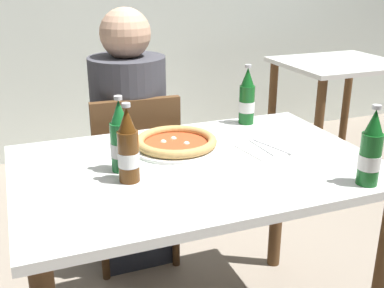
{
  "coord_description": "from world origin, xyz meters",
  "views": [
    {
      "loc": [
        -0.55,
        -1.36,
        1.37
      ],
      "look_at": [
        0.0,
        0.05,
        0.8
      ],
      "focal_mm": 44.41,
      "sensor_mm": 36.0,
      "label": 1
    }
  ],
  "objects_px": {
    "diner_seated": "(131,146)",
    "beer_bottle_center": "(371,152)",
    "beer_bottle_left": "(120,140)",
    "pizza_margherita_near": "(176,143)",
    "dining_table_background": "(337,84)",
    "beer_bottle_right": "(247,99)",
    "napkin_with_cutlery": "(267,148)",
    "beer_bottle_extra": "(128,149)",
    "dining_table_main": "(197,194)",
    "chair_behind_table": "(134,171)"
  },
  "relations": [
    {
      "from": "beer_bottle_left",
      "to": "napkin_with_cutlery",
      "type": "bearing_deg",
      "value": 0.15
    },
    {
      "from": "dining_table_main",
      "to": "beer_bottle_extra",
      "type": "relative_size",
      "value": 4.86
    },
    {
      "from": "beer_bottle_left",
      "to": "dining_table_background",
      "type": "bearing_deg",
      "value": 35.05
    },
    {
      "from": "beer_bottle_right",
      "to": "beer_bottle_center",
      "type": "bearing_deg",
      "value": -84.25
    },
    {
      "from": "beer_bottle_left",
      "to": "napkin_with_cutlery",
      "type": "distance_m",
      "value": 0.54
    },
    {
      "from": "dining_table_main",
      "to": "pizza_margherita_near",
      "type": "bearing_deg",
      "value": 98.06
    },
    {
      "from": "beer_bottle_center",
      "to": "napkin_with_cutlery",
      "type": "distance_m",
      "value": 0.41
    },
    {
      "from": "beer_bottle_left",
      "to": "beer_bottle_center",
      "type": "bearing_deg",
      "value": -28.91
    },
    {
      "from": "dining_table_main",
      "to": "beer_bottle_center",
      "type": "bearing_deg",
      "value": -38.84
    },
    {
      "from": "dining_table_background",
      "to": "diner_seated",
      "type": "bearing_deg",
      "value": -158.21
    },
    {
      "from": "beer_bottle_center",
      "to": "napkin_with_cutlery",
      "type": "relative_size",
      "value": 1.22
    },
    {
      "from": "dining_table_main",
      "to": "pizza_margherita_near",
      "type": "height_order",
      "value": "pizza_margherita_near"
    },
    {
      "from": "dining_table_background",
      "to": "beer_bottle_left",
      "type": "bearing_deg",
      "value": -144.95
    },
    {
      "from": "beer_bottle_right",
      "to": "napkin_with_cutlery",
      "type": "height_order",
      "value": "beer_bottle_right"
    },
    {
      "from": "diner_seated",
      "to": "beer_bottle_right",
      "type": "xyz_separation_m",
      "value": [
        0.42,
        -0.33,
        0.27
      ]
    },
    {
      "from": "diner_seated",
      "to": "beer_bottle_left",
      "type": "distance_m",
      "value": 0.71
    },
    {
      "from": "chair_behind_table",
      "to": "dining_table_background",
      "type": "height_order",
      "value": "chair_behind_table"
    },
    {
      "from": "diner_seated",
      "to": "pizza_margherita_near",
      "type": "distance_m",
      "value": 0.54
    },
    {
      "from": "dining_table_background",
      "to": "beer_bottle_extra",
      "type": "relative_size",
      "value": 3.24
    },
    {
      "from": "napkin_with_cutlery",
      "to": "beer_bottle_left",
      "type": "bearing_deg",
      "value": -179.85
    },
    {
      "from": "dining_table_background",
      "to": "napkin_with_cutlery",
      "type": "relative_size",
      "value": 3.94
    },
    {
      "from": "pizza_margherita_near",
      "to": "beer_bottle_extra",
      "type": "distance_m",
      "value": 0.32
    },
    {
      "from": "beer_bottle_center",
      "to": "beer_bottle_right",
      "type": "height_order",
      "value": "same"
    },
    {
      "from": "dining_table_main",
      "to": "pizza_margherita_near",
      "type": "relative_size",
      "value": 3.74
    },
    {
      "from": "dining_table_background",
      "to": "napkin_with_cutlery",
      "type": "height_order",
      "value": "napkin_with_cutlery"
    },
    {
      "from": "beer_bottle_center",
      "to": "beer_bottle_left",
      "type": "bearing_deg",
      "value": 151.09
    },
    {
      "from": "diner_seated",
      "to": "napkin_with_cutlery",
      "type": "distance_m",
      "value": 0.74
    },
    {
      "from": "dining_table_background",
      "to": "pizza_margherita_near",
      "type": "height_order",
      "value": "pizza_margherita_near"
    },
    {
      "from": "pizza_margherita_near",
      "to": "beer_bottle_extra",
      "type": "relative_size",
      "value": 1.3
    },
    {
      "from": "beer_bottle_extra",
      "to": "beer_bottle_right",
      "type": "bearing_deg",
      "value": 32.61
    },
    {
      "from": "diner_seated",
      "to": "beer_bottle_right",
      "type": "relative_size",
      "value": 4.89
    },
    {
      "from": "napkin_with_cutlery",
      "to": "beer_bottle_extra",
      "type": "bearing_deg",
      "value": -170.47
    },
    {
      "from": "chair_behind_table",
      "to": "beer_bottle_left",
      "type": "xyz_separation_m",
      "value": [
        -0.18,
        -0.58,
        0.37
      ]
    },
    {
      "from": "beer_bottle_center",
      "to": "beer_bottle_extra",
      "type": "height_order",
      "value": "same"
    },
    {
      "from": "dining_table_main",
      "to": "beer_bottle_center",
      "type": "relative_size",
      "value": 4.86
    },
    {
      "from": "pizza_margherita_near",
      "to": "beer_bottle_left",
      "type": "xyz_separation_m",
      "value": [
        -0.23,
        -0.12,
        0.08
      ]
    },
    {
      "from": "diner_seated",
      "to": "beer_bottle_left",
      "type": "height_order",
      "value": "diner_seated"
    },
    {
      "from": "diner_seated",
      "to": "dining_table_background",
      "type": "relative_size",
      "value": 1.51
    },
    {
      "from": "chair_behind_table",
      "to": "diner_seated",
      "type": "height_order",
      "value": "diner_seated"
    },
    {
      "from": "dining_table_main",
      "to": "beer_bottle_right",
      "type": "height_order",
      "value": "beer_bottle_right"
    },
    {
      "from": "dining_table_main",
      "to": "beer_bottle_left",
      "type": "distance_m",
      "value": 0.33
    },
    {
      "from": "pizza_margherita_near",
      "to": "dining_table_background",
      "type": "bearing_deg",
      "value": 35.97
    },
    {
      "from": "diner_seated",
      "to": "beer_bottle_center",
      "type": "relative_size",
      "value": 4.89
    },
    {
      "from": "diner_seated",
      "to": "beer_bottle_center",
      "type": "xyz_separation_m",
      "value": [
        0.49,
        -1.0,
        0.27
      ]
    },
    {
      "from": "diner_seated",
      "to": "beer_bottle_extra",
      "type": "bearing_deg",
      "value": -103.93
    },
    {
      "from": "diner_seated",
      "to": "beer_bottle_extra",
      "type": "xyz_separation_m",
      "value": [
        -0.18,
        -0.72,
        0.27
      ]
    },
    {
      "from": "chair_behind_table",
      "to": "diner_seated",
      "type": "distance_m",
      "value": 0.11
    },
    {
      "from": "dining_table_background",
      "to": "beer_bottle_right",
      "type": "distance_m",
      "value": 1.61
    },
    {
      "from": "beer_bottle_right",
      "to": "beer_bottle_extra",
      "type": "bearing_deg",
      "value": -147.39
    },
    {
      "from": "beer_bottle_left",
      "to": "beer_bottle_center",
      "type": "height_order",
      "value": "same"
    }
  ]
}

